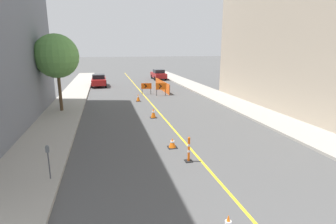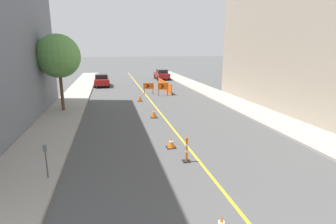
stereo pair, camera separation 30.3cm
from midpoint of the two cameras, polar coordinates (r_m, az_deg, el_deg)
name	(u,v)px [view 1 (the left image)]	position (r m, az deg, el deg)	size (l,w,h in m)	color
lane_stripe	(143,94)	(28.72, -5.69, 3.83)	(0.12, 51.72, 0.01)	gold
sidewalk_left	(73,97)	(28.65, -20.31, 3.15)	(2.86, 51.72, 0.15)	#9E998E
sidewalk_right	(206,91)	(30.56, 8.02, 4.50)	(2.86, 51.72, 0.15)	#9E998E
building_facade_right	(329,20)	(22.74, 31.23, 16.83)	(6.00, 22.40, 13.80)	tan
traffic_cone_second	(172,143)	(13.39, 0.30, -6.78)	(0.47, 0.47, 0.50)	black
traffic_cone_third	(153,113)	(18.99, -3.67, -0.23)	(0.45, 0.45, 0.71)	black
traffic_cone_fourth	(138,98)	(25.01, -6.85, 3.13)	(0.44, 0.44, 0.72)	black
delineator_post_front	(189,151)	(11.77, 3.80, -8.46)	(0.34, 0.34, 1.16)	black
arrow_barricade_primary	(146,86)	(28.77, -5.04, 5.56)	(1.13, 0.17, 1.20)	#EF560C
arrow_barricade_secondary	(161,87)	(27.76, -1.85, 5.52)	(1.11, 0.09, 1.36)	#EF560C
safety_mesh_fence	(162,85)	(31.37, -1.60, 5.79)	(0.19, 7.07, 1.15)	#EF560C
parked_car_curb_near	(99,80)	(35.73, -15.06, 6.67)	(1.93, 4.31, 1.59)	maroon
parked_car_curb_mid	(159,74)	(42.38, -2.27, 8.18)	(1.94, 4.34, 1.59)	maroon
parking_meter_near_curb	(48,155)	(10.81, -25.41, -8.49)	(0.12, 0.11, 1.34)	#4C4C51
street_tree_left_near	(56,56)	(21.81, -23.49, 11.08)	(3.29, 3.29, 5.84)	#4C3823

